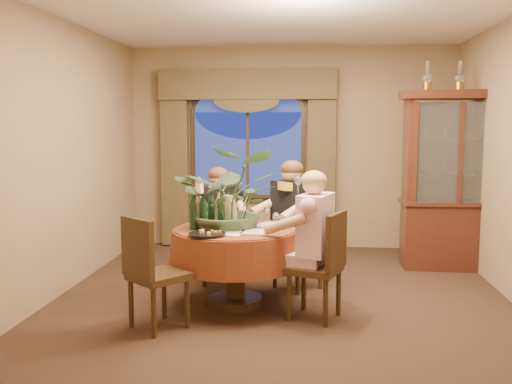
# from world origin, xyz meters

# --- Properties ---
(floor) EXTENTS (5.00, 5.00, 0.00)m
(floor) POSITION_xyz_m (0.00, 0.00, 0.00)
(floor) COLOR black
(floor) RESTS_ON ground
(wall_back) EXTENTS (4.50, 0.00, 4.50)m
(wall_back) POSITION_xyz_m (0.00, 2.50, 1.40)
(wall_back) COLOR #856B4F
(wall_back) RESTS_ON ground
(ceiling) EXTENTS (5.00, 5.00, 0.00)m
(ceiling) POSITION_xyz_m (0.00, 0.00, 2.80)
(ceiling) COLOR white
(ceiling) RESTS_ON wall_back
(window) EXTENTS (1.62, 0.10, 1.32)m
(window) POSITION_xyz_m (-0.60, 2.43, 1.30)
(window) COLOR navy
(window) RESTS_ON wall_back
(arched_transom) EXTENTS (1.60, 0.06, 0.44)m
(arched_transom) POSITION_xyz_m (-0.60, 2.43, 2.08)
(arched_transom) COLOR navy
(arched_transom) RESTS_ON wall_back
(drapery_left) EXTENTS (0.38, 0.14, 2.32)m
(drapery_left) POSITION_xyz_m (-1.63, 2.38, 1.18)
(drapery_left) COLOR #403821
(drapery_left) RESTS_ON floor
(drapery_right) EXTENTS (0.38, 0.14, 2.32)m
(drapery_right) POSITION_xyz_m (0.43, 2.38, 1.18)
(drapery_right) COLOR #403821
(drapery_right) RESTS_ON floor
(swag_valance) EXTENTS (2.45, 0.16, 0.42)m
(swag_valance) POSITION_xyz_m (-0.60, 2.35, 2.28)
(swag_valance) COLOR #403821
(swag_valance) RESTS_ON wall_back
(dining_table) EXTENTS (1.61, 1.61, 0.75)m
(dining_table) POSITION_xyz_m (-0.43, -0.25, 0.38)
(dining_table) COLOR maroon
(dining_table) RESTS_ON floor
(china_cabinet) EXTENTS (1.32, 0.52, 2.12)m
(china_cabinet) POSITION_xyz_m (2.00, 1.42, 1.06)
(china_cabinet) COLOR #371913
(china_cabinet) RESTS_ON floor
(oil_lamp_left) EXTENTS (0.11, 0.11, 0.34)m
(oil_lamp_left) POSITION_xyz_m (1.63, 1.42, 2.29)
(oil_lamp_left) COLOR #A5722D
(oil_lamp_left) RESTS_ON china_cabinet
(oil_lamp_center) EXTENTS (0.11, 0.11, 0.34)m
(oil_lamp_center) POSITION_xyz_m (2.00, 1.42, 2.29)
(oil_lamp_center) COLOR #A5722D
(oil_lamp_center) RESTS_ON china_cabinet
(oil_lamp_right) EXTENTS (0.11, 0.11, 0.34)m
(oil_lamp_right) POSITION_xyz_m (2.37, 1.42, 2.29)
(oil_lamp_right) COLOR #A5722D
(oil_lamp_right) RESTS_ON china_cabinet
(chair_right) EXTENTS (0.55, 0.55, 0.96)m
(chair_right) POSITION_xyz_m (0.32, -0.55, 0.48)
(chair_right) COLOR black
(chair_right) RESTS_ON floor
(chair_back_right) EXTENTS (0.59, 0.59, 0.96)m
(chair_back_right) POSITION_xyz_m (0.15, 0.38, 0.48)
(chair_back_right) COLOR black
(chair_back_right) RESTS_ON floor
(chair_back) EXTENTS (0.54, 0.54, 0.96)m
(chair_back) POSITION_xyz_m (-0.75, 0.57, 0.48)
(chair_back) COLOR black
(chair_back) RESTS_ON floor
(chair_front_left) EXTENTS (0.59, 0.59, 0.96)m
(chair_front_left) POSITION_xyz_m (-1.00, -0.92, 0.48)
(chair_front_left) COLOR black
(chair_front_left) RESTS_ON floor
(person_pink) EXTENTS (0.56, 0.59, 1.33)m
(person_pink) POSITION_xyz_m (0.33, -0.50, 0.66)
(person_pink) COLOR beige
(person_pink) RESTS_ON floor
(person_back) EXTENTS (0.57, 0.55, 1.28)m
(person_back) POSITION_xyz_m (-0.72, 0.56, 0.64)
(person_back) COLOR black
(person_back) RESTS_ON floor
(person_scarf) EXTENTS (0.66, 0.66, 1.37)m
(person_scarf) POSITION_xyz_m (0.10, 0.35, 0.68)
(person_scarf) COLOR black
(person_scarf) RESTS_ON floor
(stoneware_vase) EXTENTS (0.16, 0.16, 0.30)m
(stoneware_vase) POSITION_xyz_m (-0.50, -0.12, 0.90)
(stoneware_vase) COLOR #9B8767
(stoneware_vase) RESTS_ON dining_table
(centerpiece_plant) EXTENTS (1.02, 1.13, 0.88)m
(centerpiece_plant) POSITION_xyz_m (-0.49, -0.13, 1.39)
(centerpiece_plant) COLOR #385232
(centerpiece_plant) RESTS_ON dining_table
(olive_bowl) EXTENTS (0.16, 0.16, 0.05)m
(olive_bowl) POSITION_xyz_m (-0.42, -0.31, 0.77)
(olive_bowl) COLOR #475A2E
(olive_bowl) RESTS_ON dining_table
(cheese_platter) EXTENTS (0.33, 0.33, 0.02)m
(cheese_platter) POSITION_xyz_m (-0.63, -0.63, 0.76)
(cheese_platter) COLOR black
(cheese_platter) RESTS_ON dining_table
(wine_bottle_0) EXTENTS (0.07, 0.07, 0.33)m
(wine_bottle_0) POSITION_xyz_m (-0.60, -0.17, 0.92)
(wine_bottle_0) COLOR tan
(wine_bottle_0) RESTS_ON dining_table
(wine_bottle_1) EXTENTS (0.07, 0.07, 0.33)m
(wine_bottle_1) POSITION_xyz_m (-0.73, -0.26, 0.92)
(wine_bottle_1) COLOR black
(wine_bottle_1) RESTS_ON dining_table
(wine_bottle_2) EXTENTS (0.07, 0.07, 0.33)m
(wine_bottle_2) POSITION_xyz_m (-0.81, -0.35, 0.92)
(wine_bottle_2) COLOR black
(wine_bottle_2) RESTS_ON dining_table
(wine_bottle_3) EXTENTS (0.07, 0.07, 0.33)m
(wine_bottle_3) POSITION_xyz_m (-0.68, -0.09, 0.92)
(wine_bottle_3) COLOR black
(wine_bottle_3) RESTS_ON dining_table
(wine_bottle_4) EXTENTS (0.07, 0.07, 0.33)m
(wine_bottle_4) POSITION_xyz_m (-0.79, -0.19, 0.92)
(wine_bottle_4) COLOR tan
(wine_bottle_4) RESTS_ON dining_table
(wine_bottle_5) EXTENTS (0.07, 0.07, 0.33)m
(wine_bottle_5) POSITION_xyz_m (-0.56, -0.29, 0.92)
(wine_bottle_5) COLOR black
(wine_bottle_5) RESTS_ON dining_table
(tasting_paper_0) EXTENTS (0.23, 0.31, 0.00)m
(tasting_paper_0) POSITION_xyz_m (-0.24, -0.40, 0.75)
(tasting_paper_0) COLOR white
(tasting_paper_0) RESTS_ON dining_table
(tasting_paper_1) EXTENTS (0.32, 0.36, 0.00)m
(tasting_paper_1) POSITION_xyz_m (-0.14, -0.05, 0.75)
(tasting_paper_1) COLOR white
(tasting_paper_1) RESTS_ON dining_table
(tasting_paper_2) EXTENTS (0.24, 0.32, 0.00)m
(tasting_paper_2) POSITION_xyz_m (-0.44, -0.49, 0.75)
(tasting_paper_2) COLOR white
(tasting_paper_2) RESTS_ON dining_table
(wine_glass_person_pink) EXTENTS (0.07, 0.07, 0.18)m
(wine_glass_person_pink) POSITION_xyz_m (-0.04, -0.38, 0.84)
(wine_glass_person_pink) COLOR silver
(wine_glass_person_pink) RESTS_ON dining_table
(wine_glass_person_back) EXTENTS (0.07, 0.07, 0.18)m
(wine_glass_person_back) POSITION_xyz_m (-0.57, 0.14, 0.84)
(wine_glass_person_back) COLOR silver
(wine_glass_person_back) RESTS_ON dining_table
(wine_glass_person_scarf) EXTENTS (0.07, 0.07, 0.18)m
(wine_glass_person_scarf) POSITION_xyz_m (-0.16, 0.06, 0.84)
(wine_glass_person_scarf) COLOR silver
(wine_glass_person_scarf) RESTS_ON dining_table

